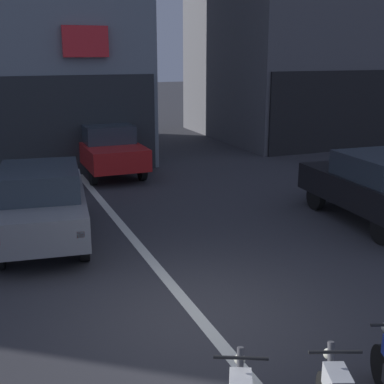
# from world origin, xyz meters

# --- Properties ---
(ground_plane) EXTENTS (120.00, 120.00, 0.00)m
(ground_plane) POSITION_xyz_m (0.00, 0.00, 0.00)
(ground_plane) COLOR #333338
(lane_centre_line) EXTENTS (0.20, 18.00, 0.01)m
(lane_centre_line) POSITION_xyz_m (0.00, 6.00, 0.00)
(lane_centre_line) COLOR silver
(lane_centre_line) RESTS_ON ground
(car_grey_crossing_near) EXTENTS (2.28, 4.30, 1.64)m
(car_grey_crossing_near) POSITION_xyz_m (-1.79, 4.22, 0.89)
(car_grey_crossing_near) COLOR black
(car_grey_crossing_near) RESTS_ON ground
(car_black_parked_kerbside) EXTENTS (2.02, 4.20, 1.64)m
(car_black_parked_kerbside) POSITION_xyz_m (5.62, 2.59, 0.89)
(car_black_parked_kerbside) COLOR black
(car_black_parked_kerbside) RESTS_ON ground
(car_red_down_street) EXTENTS (1.77, 4.10, 1.64)m
(car_red_down_street) POSITION_xyz_m (0.93, 9.95, 0.89)
(car_red_down_street) COLOR black
(car_red_down_street) RESTS_ON ground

